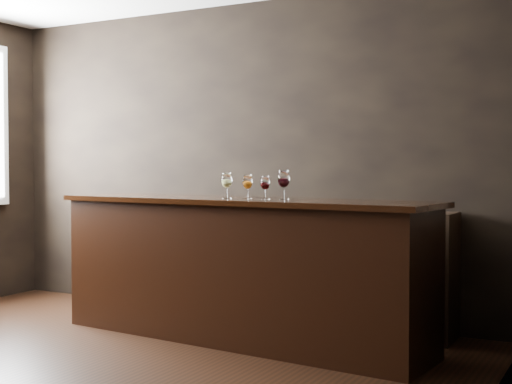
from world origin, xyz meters
The scene contains 9 objects.
ground centered at (0.00, 0.00, 0.00)m, with size 5.00×5.00×0.00m, color black.
room_shell centered at (-0.23, 0.11, 1.81)m, with size 5.02×4.52×2.81m.
bar_counter centered at (0.55, 1.34, 0.53)m, with size 3.00×0.65×1.05m, color black.
bar_top centered at (0.55, 1.34, 1.07)m, with size 3.10×0.72×0.04m, color black.
back_bar_shelf centered at (0.67, 2.03, 0.49)m, with size 2.73×0.40×0.98m, color black.
glass_white centered at (0.47, 1.30, 1.22)m, with size 0.08×0.08×0.20m.
glass_amber centered at (0.64, 1.32, 1.21)m, with size 0.08×0.08×0.18m.
glass_red_a centered at (0.79, 1.32, 1.21)m, with size 0.07×0.07×0.17m.
glass_red_b centered at (0.93, 1.34, 1.23)m, with size 0.09×0.09×0.21m.
Camera 1 is at (3.22, -3.38, 1.33)m, focal length 50.00 mm.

